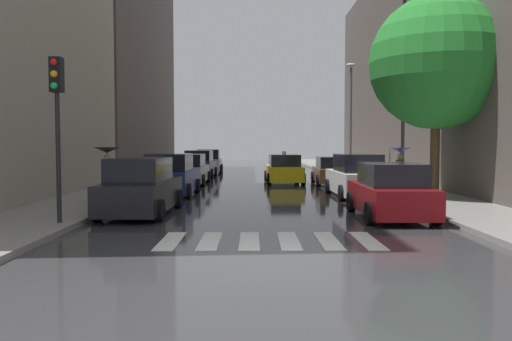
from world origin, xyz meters
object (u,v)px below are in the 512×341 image
parked_car_left_second (170,176)px  parked_car_left_fifth (209,162)px  street_tree_right (436,63)px  taxi_midroad (284,170)px  parked_car_right_second (356,177)px  traffic_light_left_corner (57,102)px  parked_car_left_third (188,170)px  pedestrian_foreground (107,163)px  parked_car_left_fourth (200,165)px  lamp_post_right (351,112)px  parked_car_left_nearest (141,188)px  parked_car_right_nearest (390,192)px  pedestrian_near_tree (400,161)px  parked_car_right_third (332,171)px

parked_car_left_second → parked_car_left_fifth: size_ratio=0.98×
parked_car_left_fifth → street_tree_right: bearing=-152.6°
taxi_midroad → street_tree_right: bearing=-150.3°
parked_car_right_second → traffic_light_left_corner: traffic_light_left_corner is taller
parked_car_left_fifth → traffic_light_left_corner: traffic_light_left_corner is taller
parked_car_left_third → pedestrian_foreground: size_ratio=2.38×
parked_car_left_fourth → parked_car_left_third: bearing=-178.8°
parked_car_right_second → lamp_post_right: size_ratio=0.69×
parked_car_left_nearest → parked_car_left_fifth: bearing=1.2°
street_tree_right → traffic_light_left_corner: 14.01m
street_tree_right → traffic_light_left_corner: size_ratio=1.82×
taxi_midroad → lamp_post_right: size_ratio=0.67×
parked_car_left_nearest → taxi_midroad: (5.28, 12.82, -0.06)m
parked_car_right_nearest → traffic_light_left_corner: bearing=101.7°
parked_car_left_nearest → parked_car_left_fourth: size_ratio=1.11×
parked_car_right_nearest → street_tree_right: street_tree_right is taller
pedestrian_near_tree → parked_car_left_third: bearing=157.5°
parked_car_right_nearest → parked_car_right_second: 6.00m
parked_car_left_second → pedestrian_near_tree: pedestrian_near_tree is taller
parked_car_left_third → pedestrian_near_tree: pedestrian_near_tree is taller
street_tree_right → lamp_post_right: (-1.22, 10.85, -1.22)m
parked_car_right_third → lamp_post_right: 4.87m
pedestrian_foreground → street_tree_right: street_tree_right is taller
parked_car_left_fifth → parked_car_left_second: bearing=178.4°
pedestrian_foreground → traffic_light_left_corner: (0.06, -4.67, 1.75)m
parked_car_left_fourth → taxi_midroad: (5.32, -4.98, -0.07)m
parked_car_left_fifth → taxi_midroad: 11.62m
parked_car_left_second → parked_car_left_fourth: size_ratio=0.95×
parked_car_left_nearest → parked_car_left_second: parked_car_left_second is taller
parked_car_left_nearest → parked_car_left_fifth: parked_car_left_fifth is taller
parked_car_left_fifth → lamp_post_right: (9.31, -8.46, 3.31)m
parked_car_right_nearest → pedestrian_near_tree: 6.71m
parked_car_left_second → parked_car_right_third: parked_car_left_second is taller
parked_car_right_second → taxi_midroad: bearing=17.3°
pedestrian_near_tree → lamp_post_right: size_ratio=0.28×
parked_car_left_fifth → pedestrian_near_tree: (9.62, -17.75, 0.66)m
taxi_midroad → traffic_light_left_corner: (-6.85, -15.45, 2.52)m
pedestrian_foreground → parked_car_left_fifth: bearing=128.2°
pedestrian_foreground → lamp_post_right: (11.06, 12.73, 2.60)m
parked_car_left_fifth → pedestrian_foreground: bearing=174.0°
parked_car_left_fifth → parked_car_left_fourth: bearing=177.2°
parked_car_right_third → pedestrian_near_tree: size_ratio=2.23×
parked_car_left_nearest → parked_car_left_fourth: 17.80m
parked_car_left_third → parked_car_right_second: parked_car_right_second is taller
parked_car_left_second → parked_car_right_second: size_ratio=0.85×
traffic_light_left_corner → parked_car_right_third: bearing=56.6°
lamp_post_right → parked_car_left_nearest: bearing=-122.5°
pedestrian_foreground → taxi_midroad: bearing=100.3°
parked_car_left_third → parked_car_right_third: bearing=-91.1°
parked_car_left_nearest → pedestrian_near_tree: 11.19m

